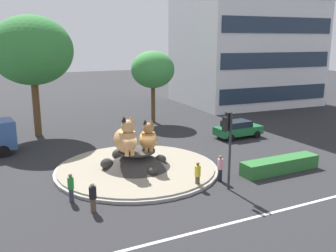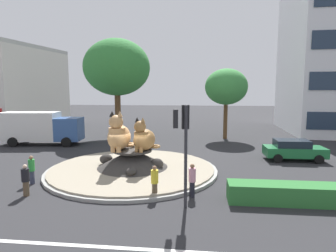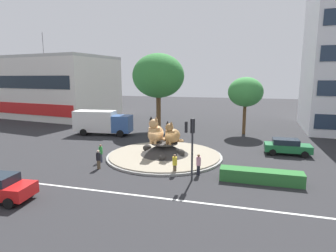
# 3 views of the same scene
# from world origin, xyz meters

# --- Properties ---
(ground_plane) EXTENTS (160.00, 160.00, 0.00)m
(ground_plane) POSITION_xyz_m (0.00, 0.00, 0.00)
(ground_plane) COLOR #28282B
(lane_centreline) EXTENTS (112.00, 0.20, 0.01)m
(lane_centreline) POSITION_xyz_m (0.00, -8.87, 0.00)
(lane_centreline) COLOR silver
(lane_centreline) RESTS_ON ground
(roundabout_island) EXTENTS (10.82, 10.82, 1.41)m
(roundabout_island) POSITION_xyz_m (-0.01, 0.02, 0.45)
(roundabout_island) COLOR gray
(roundabout_island) RESTS_ON ground
(cat_statue_calico) EXTENTS (1.59, 2.51, 2.52)m
(cat_statue_calico) POSITION_xyz_m (-0.80, -0.25, 2.34)
(cat_statue_calico) COLOR tan
(cat_statue_calico) RESTS_ON roundabout_island
(cat_statue_tabby) EXTENTS (1.81, 2.13, 2.12)m
(cat_statue_tabby) POSITION_xyz_m (0.78, -0.21, 2.19)
(cat_statue_tabby) COLOR #9E703D
(cat_statue_tabby) RESTS_ON roundabout_island
(traffic_light_mast) EXTENTS (0.71, 0.61, 4.55)m
(traffic_light_mast) POSITION_xyz_m (3.54, -5.29, 3.34)
(traffic_light_mast) COLOR #2D2D33
(traffic_light_mast) RESTS_ON ground
(clipped_hedge_strip) EXTENTS (5.75, 1.20, 0.90)m
(clipped_hedge_strip) POSITION_xyz_m (8.46, -4.37, 0.45)
(clipped_hedge_strip) COLOR #2D7033
(clipped_hedge_strip) RESTS_ON ground
(broadleaf_tree_behind_island) EXTENTS (4.46, 4.46, 7.44)m
(broadleaf_tree_behind_island) POSITION_xyz_m (7.06, 13.20, 5.51)
(broadleaf_tree_behind_island) COLOR brown
(broadleaf_tree_behind_island) RESTS_ON ground
(second_tree_near_tower) EXTENTS (7.13, 7.13, 10.66)m
(second_tree_near_tower) POSITION_xyz_m (-4.62, 12.82, 7.60)
(second_tree_near_tower) COLOR brown
(second_tree_near_tower) RESTS_ON ground
(pedestrian_yellow_shirt) EXTENTS (0.36, 0.36, 1.59)m
(pedestrian_yellow_shirt) POSITION_xyz_m (2.11, -4.39, 0.83)
(pedestrian_yellow_shirt) COLOR brown
(pedestrian_yellow_shirt) RESTS_ON ground
(pedestrian_pink_shirt) EXTENTS (0.35, 0.35, 1.66)m
(pedestrian_pink_shirt) POSITION_xyz_m (3.91, -4.08, 0.88)
(pedestrian_pink_shirt) COLOR black
(pedestrian_pink_shirt) RESTS_ON ground
(pedestrian_green_shirt) EXTENTS (0.34, 0.34, 1.60)m
(pedestrian_green_shirt) POSITION_xyz_m (-4.97, -3.08, 0.85)
(pedestrian_green_shirt) COLOR #33384C
(pedestrian_green_shirt) RESTS_ON ground
(pedestrian_black_shirt) EXTENTS (0.38, 0.38, 1.58)m
(pedestrian_black_shirt) POSITION_xyz_m (-4.23, -4.79, 0.82)
(pedestrian_black_shirt) COLOR brown
(pedestrian_black_shirt) RESTS_ON ground
(hatchback_near_shophouse) EXTENTS (4.28, 2.04, 1.54)m
(hatchback_near_shophouse) POSITION_xyz_m (11.23, 4.05, 0.81)
(hatchback_near_shophouse) COLOR #1E6B38
(hatchback_near_shophouse) RESTS_ON ground
(delivery_box_truck) EXTENTS (7.65, 3.20, 3.12)m
(delivery_box_truck) POSITION_xyz_m (-10.79, 7.85, 1.69)
(delivery_box_truck) COLOR #335693
(delivery_box_truck) RESTS_ON ground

